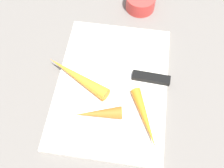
{
  "coord_description": "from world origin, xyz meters",
  "views": [
    {
      "loc": [
        -0.3,
        -0.04,
        0.56
      ],
      "look_at": [
        0.0,
        0.0,
        0.01
      ],
      "focal_mm": 42.04,
      "sensor_mm": 36.0,
      "label": 1
    }
  ],
  "objects_px": {
    "cutting_board": "(112,85)",
    "carrot_medium": "(145,118)",
    "carrot_shortest": "(99,114)",
    "carrot_longest": "(77,76)",
    "knife": "(145,77)",
    "small_bowl": "(141,2)"
  },
  "relations": [
    {
      "from": "carrot_shortest",
      "to": "carrot_medium",
      "type": "bearing_deg",
      "value": 172.57
    },
    {
      "from": "cutting_board",
      "to": "small_bowl",
      "type": "xyz_separation_m",
      "value": [
        0.27,
        -0.04,
        0.01
      ]
    },
    {
      "from": "knife",
      "to": "carrot_shortest",
      "type": "xyz_separation_m",
      "value": [
        -0.11,
        0.09,
        0.01
      ]
    },
    {
      "from": "small_bowl",
      "to": "carrot_longest",
      "type": "bearing_deg",
      "value": 154.96
    },
    {
      "from": "carrot_medium",
      "to": "small_bowl",
      "type": "relative_size",
      "value": 1.69
    },
    {
      "from": "knife",
      "to": "carrot_longest",
      "type": "height_order",
      "value": "carrot_longest"
    },
    {
      "from": "knife",
      "to": "carrot_shortest",
      "type": "bearing_deg",
      "value": 53.14
    },
    {
      "from": "carrot_longest",
      "to": "carrot_medium",
      "type": "height_order",
      "value": "carrot_longest"
    },
    {
      "from": "knife",
      "to": "carrot_medium",
      "type": "bearing_deg",
      "value": 96.88
    },
    {
      "from": "knife",
      "to": "small_bowl",
      "type": "xyz_separation_m",
      "value": [
        0.24,
        0.03,
        0.0
      ]
    },
    {
      "from": "carrot_medium",
      "to": "carrot_shortest",
      "type": "xyz_separation_m",
      "value": [
        -0.01,
        0.1,
        0.0
      ]
    },
    {
      "from": "carrot_shortest",
      "to": "small_bowl",
      "type": "xyz_separation_m",
      "value": [
        0.35,
        -0.06,
        -0.01
      ]
    },
    {
      "from": "cutting_board",
      "to": "carrot_medium",
      "type": "height_order",
      "value": "carrot_medium"
    },
    {
      "from": "carrot_shortest",
      "to": "cutting_board",
      "type": "bearing_deg",
      "value": -111.95
    },
    {
      "from": "carrot_longest",
      "to": "knife",
      "type": "bearing_deg",
      "value": -143.5
    },
    {
      "from": "knife",
      "to": "carrot_longest",
      "type": "bearing_deg",
      "value": 12.36
    },
    {
      "from": "carrot_longest",
      "to": "carrot_medium",
      "type": "bearing_deg",
      "value": -178.42
    },
    {
      "from": "carrot_longest",
      "to": "carrot_medium",
      "type": "distance_m",
      "value": 0.19
    },
    {
      "from": "knife",
      "to": "carrot_medium",
      "type": "distance_m",
      "value": 0.11
    },
    {
      "from": "carrot_medium",
      "to": "carrot_shortest",
      "type": "height_order",
      "value": "carrot_shortest"
    },
    {
      "from": "carrot_medium",
      "to": "cutting_board",
      "type": "bearing_deg",
      "value": -156.26
    },
    {
      "from": "carrot_shortest",
      "to": "small_bowl",
      "type": "height_order",
      "value": "same"
    }
  ]
}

